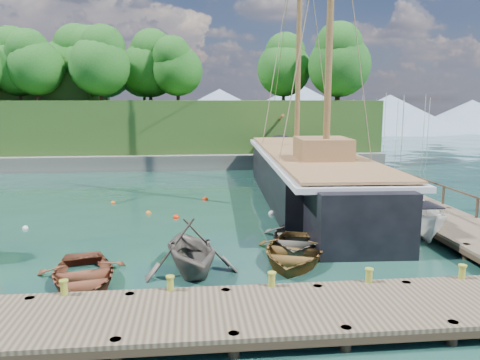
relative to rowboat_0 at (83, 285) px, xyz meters
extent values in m
plane|color=#143928|center=(4.01, 2.88, 0.00)|extent=(160.00, 160.00, 0.00)
cube|color=#46392C|center=(6.01, -3.62, 0.54)|extent=(20.00, 3.20, 0.12)
cube|color=#2F2619|center=(6.01, -3.62, 0.38)|extent=(20.00, 3.20, 0.20)
cube|color=#46392C|center=(15.51, 9.88, 0.54)|extent=(3.20, 24.00, 0.12)
cube|color=#2F2619|center=(15.51, 9.88, 0.38)|extent=(3.20, 24.00, 0.20)
cylinder|color=#2F2619|center=(14.21, 21.58, 0.05)|extent=(0.28, 0.28, 1.10)
cylinder|color=#2F2619|center=(16.81, 21.58, 0.05)|extent=(0.28, 0.28, 1.10)
cylinder|color=olive|center=(0.01, -2.22, 0.00)|extent=(0.26, 0.26, 0.45)
cylinder|color=olive|center=(3.01, -2.22, 0.00)|extent=(0.26, 0.26, 0.45)
cylinder|color=olive|center=(6.01, -2.22, 0.00)|extent=(0.26, 0.26, 0.45)
cylinder|color=olive|center=(9.01, -2.22, 0.00)|extent=(0.26, 0.26, 0.45)
cylinder|color=olive|center=(12.01, -2.22, 0.00)|extent=(0.26, 0.26, 0.45)
imported|color=brown|center=(0.00, 0.00, 0.00)|extent=(3.94, 4.86, 0.89)
imported|color=#58524A|center=(3.59, 0.75, 0.00)|extent=(4.17, 4.57, 2.06)
imported|color=brown|center=(7.52, 1.60, 0.00)|extent=(4.73, 5.56, 0.98)
imported|color=#5C574B|center=(8.08, 3.41, 0.00)|extent=(4.56, 5.43, 0.96)
imported|color=white|center=(14.01, 4.28, 0.00)|extent=(2.58, 4.63, 1.69)
cube|color=black|center=(10.94, 12.99, 0.93)|extent=(6.29, 17.17, 3.52)
cube|color=black|center=(11.45, 23.86, 0.93)|extent=(3.27, 5.46, 3.17)
cube|color=black|center=(10.48, 3.33, 0.93)|extent=(4.05, 4.53, 3.34)
cube|color=silver|center=(10.94, 12.99, 2.61)|extent=(6.59, 22.48, 0.25)
cube|color=brown|center=(10.94, 12.99, 2.86)|extent=(6.08, 21.98, 0.12)
cube|color=brown|center=(10.77, 9.37, 3.46)|extent=(2.89, 3.13, 1.20)
cylinder|color=brown|center=(11.63, 27.56, 4.06)|extent=(0.57, 6.90, 1.69)
cylinder|color=brown|center=(11.14, 17.34, 12.20)|extent=(0.36, 0.36, 18.69)
cylinder|color=#8C7A59|center=(11.46, 23.95, 12.37)|extent=(0.66, 12.90, 10.85)
sphere|color=white|center=(-4.29, 7.29, 0.00)|extent=(0.28, 0.28, 0.28)
sphere|color=orange|center=(1.31, 9.73, 0.00)|extent=(0.31, 0.31, 0.31)
sphere|color=#F62200|center=(2.82, 8.64, 0.00)|extent=(0.33, 0.33, 0.33)
sphere|color=silver|center=(7.93, 8.94, 0.00)|extent=(0.36, 0.36, 0.36)
sphere|color=#DB5B10|center=(-1.00, 12.49, 0.00)|extent=(0.30, 0.30, 0.30)
sphere|color=red|center=(4.47, 12.92, 0.00)|extent=(0.36, 0.36, 0.36)
cube|color=#474744|center=(-3.99, 26.88, 0.60)|extent=(50.00, 4.00, 1.40)
cube|color=#28491D|center=(-3.99, 32.88, 3.00)|extent=(50.00, 14.00, 6.00)
cylinder|color=#382616|center=(-12.10, 30.99, 6.70)|extent=(0.36, 0.36, 1.40)
sphere|color=#1C4919|center=(-12.10, 30.99, 9.10)|extent=(5.42, 5.42, 5.42)
cylinder|color=#382616|center=(-10.17, 29.69, 6.70)|extent=(0.36, 0.36, 1.40)
sphere|color=#1C4919|center=(-10.17, 29.69, 8.96)|extent=(5.02, 5.02, 5.02)
cylinder|color=#382616|center=(17.92, 29.53, 6.70)|extent=(0.36, 0.36, 1.40)
sphere|color=#1C4919|center=(17.92, 29.53, 9.30)|extent=(6.00, 6.00, 6.00)
cylinder|color=#382616|center=(2.40, 34.10, 6.70)|extent=(0.36, 0.36, 1.40)
sphere|color=#1C4919|center=(2.40, 34.10, 9.00)|extent=(5.13, 5.13, 5.13)
cylinder|color=#382616|center=(-6.15, 33.08, 6.70)|extent=(0.36, 0.36, 1.40)
sphere|color=#1C4919|center=(-6.15, 33.08, 9.24)|extent=(5.82, 5.82, 5.82)
cylinder|color=#382616|center=(-0.57, 36.23, 6.70)|extent=(0.36, 0.36, 1.40)
sphere|color=#1C4919|center=(-0.57, 36.23, 9.32)|extent=(6.05, 6.05, 6.05)
cylinder|color=#382616|center=(18.10, 30.53, 6.70)|extent=(0.36, 0.36, 1.40)
sphere|color=#1C4919|center=(18.10, 30.53, 8.87)|extent=(4.77, 4.77, 4.77)
cylinder|color=#382616|center=(-4.50, 29.43, 6.70)|extent=(0.36, 0.36, 1.40)
sphere|color=#1C4919|center=(-4.50, 29.43, 9.11)|extent=(5.47, 5.47, 5.47)
cylinder|color=#382616|center=(13.28, 33.27, 6.70)|extent=(0.36, 0.36, 1.40)
sphere|color=#1C4919|center=(13.28, 33.27, 9.14)|extent=(5.55, 5.55, 5.55)
cylinder|color=#382616|center=(-6.01, 40.64, 6.70)|extent=(0.36, 0.36, 1.40)
sphere|color=#1C4919|center=(-6.01, 40.64, 9.39)|extent=(6.25, 6.25, 6.25)
cylinder|color=#382616|center=(-13.90, 34.28, 6.70)|extent=(0.36, 0.36, 1.40)
sphere|color=#1C4919|center=(-13.90, 34.28, 9.12)|extent=(5.47, 5.47, 5.47)
cylinder|color=#382616|center=(-1.72, 41.25, 6.70)|extent=(0.36, 0.36, 1.40)
sphere|color=#1C4919|center=(-1.72, 41.25, 9.26)|extent=(5.89, 5.89, 5.89)
cylinder|color=#382616|center=(-7.89, 33.90, 6.70)|extent=(0.36, 0.36, 1.40)
sphere|color=#1C4919|center=(-7.89, 33.90, 9.33)|extent=(6.08, 6.08, 6.08)
cone|color=#728CA5|center=(24.01, 72.88, 4.50)|extent=(36.00, 36.00, 9.00)
cone|color=#728CA5|center=(42.01, 72.88, 3.50)|extent=(28.00, 28.00, 7.00)
cone|color=#728CA5|center=(9.01, 72.88, 4.00)|extent=(32.00, 32.00, 8.00)
cone|color=#728CA5|center=(-25.99, 72.88, 5.00)|extent=(40.00, 40.00, 10.00)
cone|color=#728CA5|center=(59.01, 72.88, 3.00)|extent=(24.00, 24.00, 6.00)
camera|label=1|loc=(3.70, -15.26, 6.12)|focal=35.00mm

